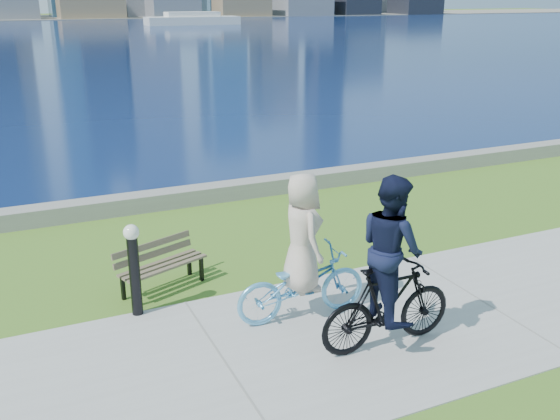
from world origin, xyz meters
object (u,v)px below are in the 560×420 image
(bollard_lamp, at_px, (134,264))
(cyclist_man, at_px, (389,278))
(park_bench, at_px, (160,262))
(cyclist_woman, at_px, (302,266))

(bollard_lamp, distance_m, cyclist_man, 3.48)
(bollard_lamp, bearing_deg, park_bench, 53.77)
(park_bench, bearing_deg, cyclist_man, -73.18)
(park_bench, height_order, cyclist_woman, cyclist_woman)
(park_bench, distance_m, cyclist_man, 3.65)
(cyclist_woman, relative_size, cyclist_man, 0.91)
(bollard_lamp, xyz_separation_m, cyclist_woman, (2.07, -1.03, 0.01))
(cyclist_man, bearing_deg, cyclist_woman, 29.86)
(park_bench, xyz_separation_m, cyclist_woman, (1.56, -1.73, 0.35))
(cyclist_woman, xyz_separation_m, cyclist_man, (0.65, -1.13, 0.18))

